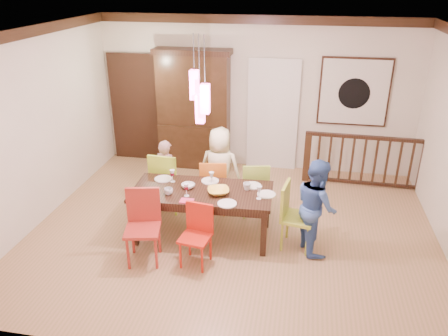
% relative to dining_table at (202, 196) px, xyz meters
% --- Properties ---
extents(floor, '(6.00, 6.00, 0.00)m').
position_rel_dining_table_xyz_m(floor, '(0.41, 0.23, -0.66)').
color(floor, '#9E7E4C').
rests_on(floor, ground).
extents(ceiling, '(6.00, 6.00, 0.00)m').
position_rel_dining_table_xyz_m(ceiling, '(0.41, 0.23, 2.24)').
color(ceiling, white).
rests_on(ceiling, wall_back).
extents(wall_back, '(6.00, 0.00, 6.00)m').
position_rel_dining_table_xyz_m(wall_back, '(0.41, 2.73, 0.79)').
color(wall_back, beige).
rests_on(wall_back, floor).
extents(wall_left, '(0.00, 5.00, 5.00)m').
position_rel_dining_table_xyz_m(wall_left, '(-2.59, 0.23, 0.79)').
color(wall_left, beige).
rests_on(wall_left, floor).
extents(crown_molding, '(6.00, 5.00, 0.16)m').
position_rel_dining_table_xyz_m(crown_molding, '(0.41, 0.23, 2.16)').
color(crown_molding, black).
rests_on(crown_molding, wall_back).
extents(panel_door, '(1.04, 0.07, 2.24)m').
position_rel_dining_table_xyz_m(panel_door, '(-1.99, 2.68, 0.39)').
color(panel_door, black).
rests_on(panel_door, wall_back).
extents(white_doorway, '(0.97, 0.05, 2.22)m').
position_rel_dining_table_xyz_m(white_doorway, '(0.76, 2.70, 0.39)').
color(white_doorway, silver).
rests_on(white_doorway, wall_back).
extents(painting, '(1.25, 0.06, 1.25)m').
position_rel_dining_table_xyz_m(painting, '(2.21, 2.69, 0.94)').
color(painting, black).
rests_on(painting, wall_back).
extents(pendant_cluster, '(0.27, 0.21, 1.14)m').
position_rel_dining_table_xyz_m(pendant_cluster, '(0.00, -0.00, 1.45)').
color(pendant_cluster, '#EF4793').
rests_on(pendant_cluster, ceiling).
extents(dining_table, '(2.02, 0.98, 0.75)m').
position_rel_dining_table_xyz_m(dining_table, '(0.00, 0.00, 0.00)').
color(dining_table, black).
rests_on(dining_table, floor).
extents(chair_far_left, '(0.49, 0.49, 1.02)m').
position_rel_dining_table_xyz_m(chair_far_left, '(-0.73, 0.69, -0.08)').
color(chair_far_left, '#A5CA2B').
rests_on(chair_far_left, floor).
extents(chair_far_mid, '(0.48, 0.48, 0.93)m').
position_rel_dining_table_xyz_m(chair_far_mid, '(0.01, 0.75, -0.13)').
color(chair_far_mid, '#C66219').
rests_on(chair_far_mid, floor).
extents(chair_far_right, '(0.49, 0.49, 0.92)m').
position_rel_dining_table_xyz_m(chair_far_right, '(0.67, 0.79, -0.13)').
color(chair_far_right, '#8FB037').
rests_on(chair_far_right, floor).
extents(chair_near_left, '(0.54, 0.54, 1.00)m').
position_rel_dining_table_xyz_m(chair_near_left, '(-0.63, -0.75, -0.09)').
color(chair_near_left, '#A52B21').
rests_on(chair_near_left, floor).
extents(chair_near_mid, '(0.43, 0.43, 0.84)m').
position_rel_dining_table_xyz_m(chair_near_mid, '(0.07, -0.70, -0.18)').
color(chair_near_mid, red).
rests_on(chair_near_mid, floor).
extents(chair_end_right, '(0.50, 0.50, 0.96)m').
position_rel_dining_table_xyz_m(chair_end_right, '(1.37, -0.04, -0.11)').
color(chair_end_right, '#B0BC33').
rests_on(chair_end_right, floor).
extents(china_hutch, '(1.46, 0.46, 2.31)m').
position_rel_dining_table_xyz_m(china_hutch, '(-0.75, 2.53, 0.50)').
color(china_hutch, black).
rests_on(china_hutch, floor).
extents(balustrade, '(2.13, 0.15, 0.96)m').
position_rel_dining_table_xyz_m(balustrade, '(2.47, 2.18, -0.16)').
color(balustrade, black).
rests_on(balustrade, floor).
extents(person_far_left, '(0.48, 0.38, 1.15)m').
position_rel_dining_table_xyz_m(person_far_left, '(-0.80, 0.82, -0.09)').
color(person_far_left, beige).
rests_on(person_far_left, floor).
extents(person_far_mid, '(0.71, 0.49, 1.40)m').
position_rel_dining_table_xyz_m(person_far_mid, '(0.09, 0.86, 0.04)').
color(person_far_mid, beige).
rests_on(person_far_mid, floor).
extents(person_end_right, '(0.71, 0.80, 1.36)m').
position_rel_dining_table_xyz_m(person_end_right, '(1.60, -0.04, 0.02)').
color(person_end_right, '#3B5EA5').
rests_on(person_end_right, floor).
extents(serving_bowl, '(0.38, 0.38, 0.07)m').
position_rel_dining_table_xyz_m(serving_bowl, '(0.25, -0.06, 0.13)').
color(serving_bowl, yellow).
rests_on(serving_bowl, dining_table).
extents(small_bowl, '(0.26, 0.26, 0.06)m').
position_rel_dining_table_xyz_m(small_bowl, '(-0.21, 0.04, 0.12)').
color(small_bowl, white).
rests_on(small_bowl, dining_table).
extents(cup_left, '(0.15, 0.15, 0.10)m').
position_rel_dining_table_xyz_m(cup_left, '(-0.43, -0.21, 0.14)').
color(cup_left, silver).
rests_on(cup_left, dining_table).
extents(cup_right, '(0.15, 0.15, 0.10)m').
position_rel_dining_table_xyz_m(cup_right, '(0.63, 0.13, 0.14)').
color(cup_right, silver).
rests_on(cup_right, dining_table).
extents(plate_far_left, '(0.26, 0.26, 0.01)m').
position_rel_dining_table_xyz_m(plate_far_left, '(-0.66, 0.24, 0.10)').
color(plate_far_left, white).
rests_on(plate_far_left, dining_table).
extents(plate_far_mid, '(0.26, 0.26, 0.01)m').
position_rel_dining_table_xyz_m(plate_far_mid, '(0.05, 0.31, 0.10)').
color(plate_far_mid, white).
rests_on(plate_far_mid, dining_table).
extents(plate_far_right, '(0.26, 0.26, 0.01)m').
position_rel_dining_table_xyz_m(plate_far_right, '(0.69, 0.26, 0.10)').
color(plate_far_right, white).
rests_on(plate_far_right, dining_table).
extents(plate_near_left, '(0.26, 0.26, 0.01)m').
position_rel_dining_table_xyz_m(plate_near_left, '(-0.77, -0.26, 0.10)').
color(plate_near_left, white).
rests_on(plate_near_left, dining_table).
extents(plate_near_mid, '(0.26, 0.26, 0.01)m').
position_rel_dining_table_xyz_m(plate_near_mid, '(0.42, -0.33, 0.10)').
color(plate_near_mid, white).
rests_on(plate_near_mid, dining_table).
extents(plate_end_right, '(0.26, 0.26, 0.01)m').
position_rel_dining_table_xyz_m(plate_end_right, '(0.91, 0.03, 0.10)').
color(plate_end_right, white).
rests_on(plate_end_right, dining_table).
extents(wine_glass_a, '(0.08, 0.08, 0.19)m').
position_rel_dining_table_xyz_m(wine_glass_a, '(-0.49, 0.19, 0.18)').
color(wine_glass_a, '#590C19').
rests_on(wine_glass_a, dining_table).
extents(wine_glass_b, '(0.08, 0.08, 0.19)m').
position_rel_dining_table_xyz_m(wine_glass_b, '(0.09, 0.22, 0.18)').
color(wine_glass_b, silver).
rests_on(wine_glass_b, dining_table).
extents(wine_glass_c, '(0.08, 0.08, 0.19)m').
position_rel_dining_table_xyz_m(wine_glass_c, '(-0.17, -0.21, 0.18)').
color(wine_glass_c, '#590C19').
rests_on(wine_glass_c, dining_table).
extents(wine_glass_d, '(0.08, 0.08, 0.19)m').
position_rel_dining_table_xyz_m(wine_glass_d, '(0.82, -0.11, 0.18)').
color(wine_glass_d, silver).
rests_on(wine_glass_d, dining_table).
extents(napkin, '(0.18, 0.14, 0.01)m').
position_rel_dining_table_xyz_m(napkin, '(-0.13, -0.36, 0.10)').
color(napkin, '#D83359').
rests_on(napkin, dining_table).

